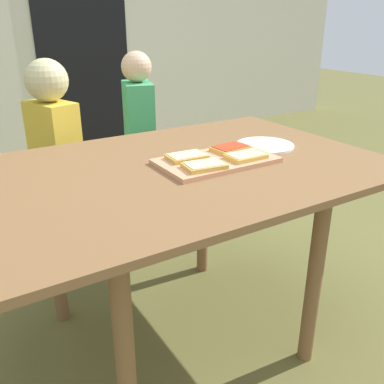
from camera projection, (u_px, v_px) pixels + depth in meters
ground_plane at (176, 335)px, 1.77m from camera, size 16.00×16.00×0.00m
house_door at (83, 43)px, 4.05m from camera, size 0.90×0.02×2.00m
dining_table at (174, 190)px, 1.52m from camera, size 1.51×0.98×0.75m
cutting_board at (216, 161)px, 1.52m from camera, size 0.42×0.24×0.02m
pizza_slice_near_left at (204, 166)px, 1.42m from camera, size 0.15×0.11×0.02m
pizza_slice_far_left at (187, 157)px, 1.51m from camera, size 0.14×0.10×0.02m
pizza_slice_far_right at (231, 148)px, 1.61m from camera, size 0.14×0.11×0.02m
pizza_slice_near_right at (246, 156)px, 1.52m from camera, size 0.14×0.09×0.02m
plate_white_right at (265, 145)px, 1.72m from camera, size 0.23×0.23×0.01m
child_left at (56, 157)px, 1.96m from camera, size 0.21×0.27×1.07m
child_right at (140, 141)px, 2.30m from camera, size 0.20×0.27×1.08m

